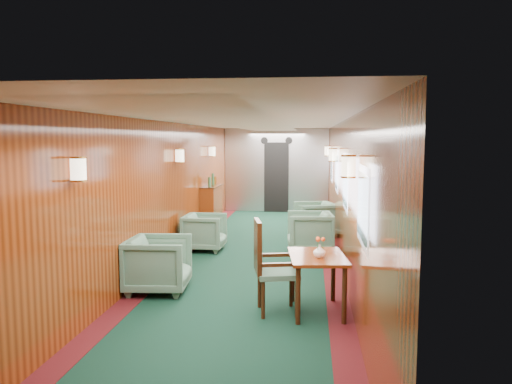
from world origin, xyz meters
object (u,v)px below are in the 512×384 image
credenza (211,206)px  armchair_right_near (310,232)px  armchair_left_far (205,232)px  dining_table (317,264)px  armchair_right_far (315,219)px  armchair_left_near (159,264)px  side_chair (269,263)px

credenza → armchair_right_near: size_ratio=1.57×
credenza → armchair_left_far: credenza is taller
dining_table → credenza: (-2.41, 5.48, -0.08)m
armchair_right_far → armchair_right_near: bearing=-19.7°
credenza → armchair_left_near: credenza is taller
dining_table → side_chair: 0.59m
armchair_left_near → armchair_right_near: bearing=-42.4°
side_chair → armchair_left_near: 1.74m
armchair_right_far → armchair_left_near: bearing=-42.9°
side_chair → dining_table: bearing=-3.8°
dining_table → armchair_left_far: dining_table is taller
armchair_left_near → armchair_left_far: bearing=-6.6°
armchair_left_far → armchair_left_near: bearing=179.0°
armchair_left_far → armchair_right_far: size_ratio=0.94×
armchair_left_near → armchair_right_far: 4.80m
side_chair → credenza: size_ratio=0.88×
side_chair → armchair_right_far: side_chair is taller
dining_table → armchair_left_far: size_ratio=1.33×
side_chair → armchair_right_near: size_ratio=1.39×
credenza → armchair_left_near: bearing=-87.2°
armchair_left_far → side_chair: bearing=-154.4°
armchair_left_near → armchair_right_far: bearing=-31.5°
credenza → side_chair: bearing=-71.8°
side_chair → armchair_right_far: size_ratio=1.42×
armchair_left_near → armchair_left_far: size_ratio=1.11×
armchair_right_near → dining_table: bearing=-3.8°
armchair_right_far → side_chair: bearing=-22.7°
armchair_right_far → dining_table: bearing=-16.1°
side_chair → armchair_right_near: 3.40m
armchair_left_near → armchair_right_near: 3.38m
credenza → armchair_left_far: size_ratio=1.70×
armchair_right_near → credenza: bearing=-139.3°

